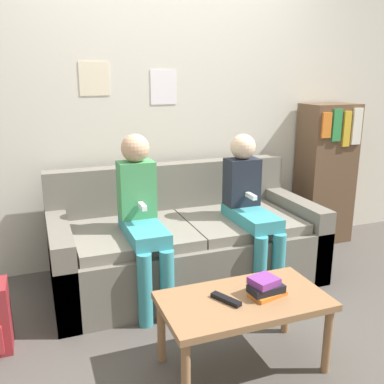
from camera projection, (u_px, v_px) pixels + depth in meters
The scene contains 9 objects.
ground_plane at pixel (215, 315), 2.75m from camera, with size 10.00×10.00×0.00m, color #4C4742.
wall_back at pixel (162, 100), 3.39m from camera, with size 8.00×0.06×2.60m.
couch at pixel (185, 244), 3.18m from camera, with size 1.92×0.88×0.83m.
coffee_table at pixel (244, 307), 2.18m from camera, with size 0.85×0.46×0.40m.
person_left at pixel (142, 212), 2.78m from camera, with size 0.24×0.59×1.12m.
person_right at pixel (250, 203), 3.05m from camera, with size 0.24×0.59×1.09m.
tv_remote at pixel (226, 299), 2.13m from camera, with size 0.11×0.17×0.02m.
book_stack at pixel (266, 287), 2.18m from camera, with size 0.20×0.16×0.10m.
bookshelf at pixel (325, 174), 3.87m from camera, with size 0.46×0.34×1.25m.
Camera 1 is at (-1.00, -2.24, 1.49)m, focal length 40.00 mm.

